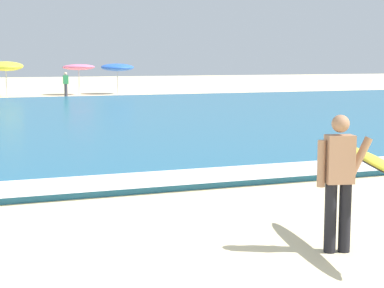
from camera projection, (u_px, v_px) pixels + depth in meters
surf_foam at (40, 187)px, 11.22m from camera, size 120.00×1.48×0.01m
surfer_with_board at (356, 171)px, 7.80m from camera, size 1.16×2.46×1.73m
beach_umbrella_3 at (6, 66)px, 40.04m from camera, size 2.19×2.23×2.30m
beach_umbrella_4 at (79, 67)px, 42.22m from camera, size 2.15×2.16×2.08m
beach_umbrella_5 at (117, 67)px, 43.28m from camera, size 2.26×2.28×2.13m
beachgoer_near_row_left at (66, 84)px, 39.55m from camera, size 0.32×0.20×1.58m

